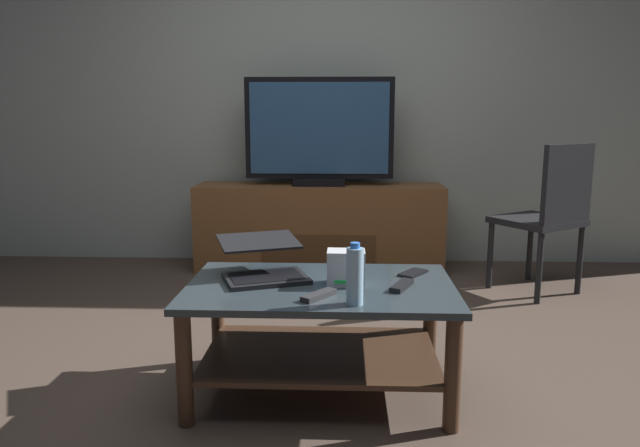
{
  "coord_description": "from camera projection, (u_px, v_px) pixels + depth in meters",
  "views": [
    {
      "loc": [
        0.13,
        -2.39,
        1.11
      ],
      "look_at": [
        0.02,
        0.35,
        0.6
      ],
      "focal_mm": 33.23,
      "sensor_mm": 36.0,
      "label": 1
    }
  ],
  "objects": [
    {
      "name": "ground_plane",
      "position": [
        313.0,
        375.0,
        2.56
      ],
      "size": [
        7.68,
        7.68,
        0.0
      ],
      "primitive_type": "plane",
      "color": "#4C3D33"
    },
    {
      "name": "back_wall",
      "position": [
        328.0,
        74.0,
        4.39
      ],
      "size": [
        6.4,
        0.12,
        2.8
      ],
      "primitive_type": "cube",
      "color": "#A8B2A8",
      "rests_on": "ground"
    },
    {
      "name": "coffee_table",
      "position": [
        321.0,
        318.0,
        2.35
      ],
      "size": [
        1.05,
        0.66,
        0.45
      ],
      "color": "#2D383D",
      "rests_on": "ground"
    },
    {
      "name": "media_cabinet",
      "position": [
        319.0,
        227.0,
        4.28
      ],
      "size": [
        1.76,
        0.42,
        0.61
      ],
      "color": "brown",
      "rests_on": "ground"
    },
    {
      "name": "television",
      "position": [
        319.0,
        134.0,
        4.14
      ],
      "size": [
        1.04,
        0.2,
        0.75
      ],
      "color": "black",
      "rests_on": "media_cabinet"
    },
    {
      "name": "dining_chair",
      "position": [
        549.0,
        211.0,
        3.62
      ],
      "size": [
        0.61,
        0.61,
        0.94
      ],
      "color": "black",
      "rests_on": "ground"
    },
    {
      "name": "laptop",
      "position": [
        263.0,
        263.0,
        2.42
      ],
      "size": [
        0.43,
        0.46,
        0.15
      ],
      "color": "black",
      "rests_on": "coffee_table"
    },
    {
      "name": "router_box",
      "position": [
        346.0,
        267.0,
        2.32
      ],
      "size": [
        0.15,
        0.11,
        0.14
      ],
      "color": "silver",
      "rests_on": "coffee_table"
    },
    {
      "name": "water_bottle_near",
      "position": [
        355.0,
        276.0,
        2.06
      ],
      "size": [
        0.06,
        0.06,
        0.22
      ],
      "color": "#99C6E5",
      "rests_on": "coffee_table"
    },
    {
      "name": "cell_phone",
      "position": [
        413.0,
        273.0,
        2.47
      ],
      "size": [
        0.14,
        0.15,
        0.01
      ],
      "primitive_type": "cube",
      "rotation": [
        0.0,
        0.0,
        -0.62
      ],
      "color": "black",
      "rests_on": "coffee_table"
    },
    {
      "name": "tv_remote",
      "position": [
        402.0,
        286.0,
        2.27
      ],
      "size": [
        0.11,
        0.16,
        0.02
      ],
      "primitive_type": "cube",
      "rotation": [
        0.0,
        0.0,
        -0.43
      ],
      "color": "black",
      "rests_on": "coffee_table"
    },
    {
      "name": "soundbar_remote",
      "position": [
        319.0,
        295.0,
        2.15
      ],
      "size": [
        0.13,
        0.15,
        0.02
      ],
      "primitive_type": "cube",
      "rotation": [
        0.0,
        0.0,
        -0.64
      ],
      "color": "#2D2D30",
      "rests_on": "coffee_table"
    }
  ]
}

